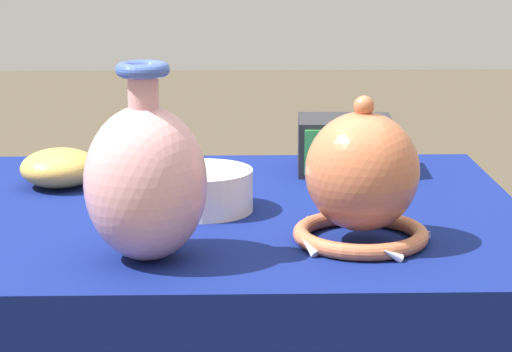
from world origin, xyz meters
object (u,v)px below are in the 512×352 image
(pot_squat_ivory, at_px, (203,190))
(bowl_shallow_ochre, at_px, (60,168))
(vase_tall_bulbous, at_px, (146,180))
(mosaic_tile_box, at_px, (345,145))
(vase_dome_bell, at_px, (362,182))

(pot_squat_ivory, relative_size, bowl_shallow_ochre, 1.16)
(vase_tall_bulbous, distance_m, bowl_shallow_ochre, 0.42)
(bowl_shallow_ochre, bearing_deg, vase_tall_bulbous, -65.12)
(vase_tall_bulbous, xyz_separation_m, pot_squat_ivory, (0.07, 0.22, -0.07))
(pot_squat_ivory, xyz_separation_m, bowl_shallow_ochre, (-0.24, 0.15, -0.00))
(vase_tall_bulbous, xyz_separation_m, bowl_shallow_ochre, (-0.17, 0.37, -0.07))
(mosaic_tile_box, xyz_separation_m, pot_squat_ivory, (-0.24, -0.24, -0.02))
(vase_tall_bulbous, bearing_deg, pot_squat_ivory, 73.70)
(vase_dome_bell, height_order, bowl_shallow_ochre, vase_dome_bell)
(vase_dome_bell, xyz_separation_m, bowl_shallow_ochre, (-0.45, 0.31, -0.05))
(mosaic_tile_box, height_order, pot_squat_ivory, mosaic_tile_box)
(vase_dome_bell, distance_m, bowl_shallow_ochre, 0.55)
(mosaic_tile_box, bearing_deg, bowl_shallow_ochre, -165.99)
(mosaic_tile_box, height_order, bowl_shallow_ochre, mosaic_tile_box)
(bowl_shallow_ochre, bearing_deg, mosaic_tile_box, 10.90)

